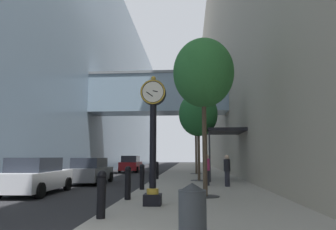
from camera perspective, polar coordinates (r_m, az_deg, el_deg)
ground_plane at (r=31.54m, az=-0.45°, el=-10.96°), size 110.00×110.00×0.00m
sidewalk_right at (r=34.44m, az=5.05°, el=-10.55°), size 6.04×80.00×0.14m
building_block_left at (r=38.41m, az=-17.18°, el=8.17°), size 22.17×80.00×24.26m
building_block_right at (r=38.02m, az=16.52°, el=14.12°), size 9.00×80.00×31.46m
street_clock at (r=9.80m, az=-2.88°, el=-3.39°), size 0.84×0.55×4.22m
bollard_nearest at (r=7.98m, az=-12.61°, el=-14.35°), size 0.24×0.24×1.19m
bollard_second at (r=11.15m, az=-7.68°, el=-12.58°), size 0.24×0.24×1.19m
bollard_third at (r=14.37m, az=-4.97°, el=-11.55°), size 0.24×0.24×1.19m
bollard_fourth at (r=17.61m, az=-3.27°, el=-10.89°), size 0.24×0.24×1.19m
bollard_fifth at (r=20.86m, az=-2.11°, el=-10.43°), size 0.24×0.24×1.19m
street_tree_near at (r=12.38m, az=6.78°, el=7.90°), size 2.47×2.47×6.35m
street_tree_mid_near at (r=19.73m, az=5.79°, el=0.14°), size 2.55×2.55×5.77m
street_tree_mid_far at (r=27.40m, az=5.30°, el=-0.34°), size 2.20×2.20×6.44m
trash_bin at (r=5.81m, az=4.70°, el=-17.81°), size 0.53×0.53×1.05m
pedestrian_walking at (r=16.02m, az=11.23°, el=-10.21°), size 0.48×0.48×1.62m
pedestrian_by_clock at (r=16.41m, az=7.42°, el=-10.15°), size 0.36×0.36×1.66m
storefront_awning at (r=20.34m, az=10.62°, el=-3.25°), size 2.40×3.60×3.30m
car_red_near at (r=33.05m, az=-7.10°, el=-9.30°), size 2.06×4.24×1.75m
car_white_mid at (r=14.94m, az=-23.87°, el=-10.66°), size 2.07×4.39×1.63m
car_grey_far at (r=19.41m, az=-14.62°, el=-10.32°), size 2.08×4.26×1.59m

